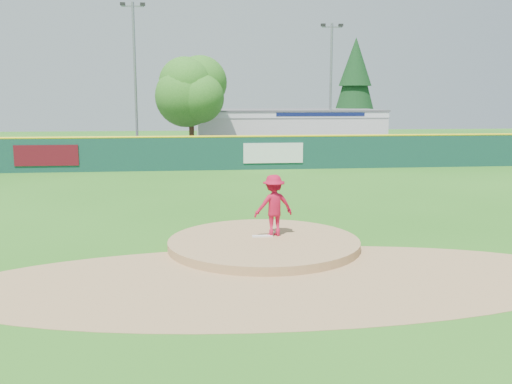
{
  "coord_description": "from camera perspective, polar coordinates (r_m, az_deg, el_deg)",
  "views": [
    {
      "loc": [
        -2.01,
        -15.81,
        4.27
      ],
      "look_at": [
        0.0,
        2.0,
        1.3
      ],
      "focal_mm": 40.0,
      "sensor_mm": 36.0,
      "label": 1
    }
  ],
  "objects": [
    {
      "name": "light_pole_left",
      "position": [
        43.03,
        -12.01,
        11.58
      ],
      "size": [
        1.75,
        0.25,
        11.0
      ],
      "color": "gray",
      "rests_on": "ground"
    },
    {
      "name": "outfield_fence",
      "position": [
        34.02,
        -3.04,
        4.03
      ],
      "size": [
        40.0,
        0.14,
        2.07
      ],
      "color": "#123B33",
      "rests_on": "ground"
    },
    {
      "name": "conifer_tree",
      "position": [
        53.96,
        9.88,
        10.62
      ],
      "size": [
        4.4,
        4.4,
        9.5
      ],
      "color": "#382314",
      "rests_on": "ground"
    },
    {
      "name": "pitcher",
      "position": [
        16.7,
        1.78,
        -1.35
      ],
      "size": [
        1.29,
        0.91,
        1.81
      ],
      "primitive_type": "imported",
      "rotation": [
        0.0,
        0.0,
        3.36
      ],
      "color": "#AE0E2F",
      "rests_on": "pitchers_mound"
    },
    {
      "name": "fence_banners",
      "position": [
        33.93,
        -9.36,
        3.75
      ],
      "size": [
        16.77,
        0.04,
        1.2
      ],
      "color": "#5A0C17",
      "rests_on": "ground"
    },
    {
      "name": "pitchers_mound",
      "position": [
        16.5,
        0.78,
        -5.59
      ],
      "size": [
        5.5,
        5.5,
        0.5
      ],
      "primitive_type": "cylinder",
      "color": "#9E774C",
      "rests_on": "ground"
    },
    {
      "name": "pool_building_grp",
      "position": [
        48.54,
        3.08,
        6.31
      ],
      "size": [
        15.2,
        8.2,
        3.31
      ],
      "color": "silver",
      "rests_on": "ground"
    },
    {
      "name": "van",
      "position": [
        36.8,
        -5.43,
        3.92
      ],
      "size": [
        5.56,
        2.73,
        1.52
      ],
      "primitive_type": "imported",
      "rotation": [
        0.0,
        0.0,
        1.61
      ],
      "color": "silver",
      "rests_on": "parking_lot"
    },
    {
      "name": "pitching_rubber",
      "position": [
        16.72,
        0.66,
        -4.43
      ],
      "size": [
        0.6,
        0.15,
        0.04
      ],
      "primitive_type": "cube",
      "color": "white",
      "rests_on": "pitchers_mound"
    },
    {
      "name": "parking_lot",
      "position": [
        43.07,
        -3.75,
        3.71
      ],
      "size": [
        44.0,
        16.0,
        0.02
      ],
      "primitive_type": "cube",
      "color": "#38383A",
      "rests_on": "ground"
    },
    {
      "name": "light_pole_right",
      "position": [
        46.16,
        7.49,
        10.91
      ],
      "size": [
        1.75,
        0.25,
        10.0
      ],
      "color": "gray",
      "rests_on": "ground"
    },
    {
      "name": "ground",
      "position": [
        16.5,
        0.78,
        -5.59
      ],
      "size": [
        120.0,
        120.0,
        0.0
      ],
      "primitive_type": "plane",
      "color": "#286B19",
      "rests_on": "ground"
    },
    {
      "name": "deciduous_tree",
      "position": [
        40.81,
        -6.53,
        9.74
      ],
      "size": [
        5.6,
        5.6,
        7.36
      ],
      "color": "#382314",
      "rests_on": "ground"
    },
    {
      "name": "infield_dirt_arc",
      "position": [
        13.65,
        2.39,
        -8.8
      ],
      "size": [
        15.4,
        15.4,
        0.01
      ],
      "primitive_type": "cylinder",
      "color": "#9E774C",
      "rests_on": "ground"
    }
  ]
}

